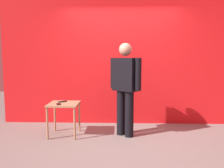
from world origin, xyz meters
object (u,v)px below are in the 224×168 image
at_px(cell_phone, 59,104).
at_px(tv_remote, 63,102).
at_px(standing_person, 125,85).
at_px(side_table, 64,108).

bearing_deg(cell_phone, tv_remote, 65.64).
height_order(standing_person, cell_phone, standing_person).
bearing_deg(side_table, standing_person, 1.13).
distance_m(cell_phone, tv_remote, 0.21).
bearing_deg(standing_person, side_table, -178.87).
bearing_deg(tv_remote, side_table, -19.20).
bearing_deg(standing_person, cell_phone, -173.37).
height_order(standing_person, side_table, standing_person).
height_order(side_table, cell_phone, cell_phone).
relative_size(side_table, tv_remote, 3.54).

